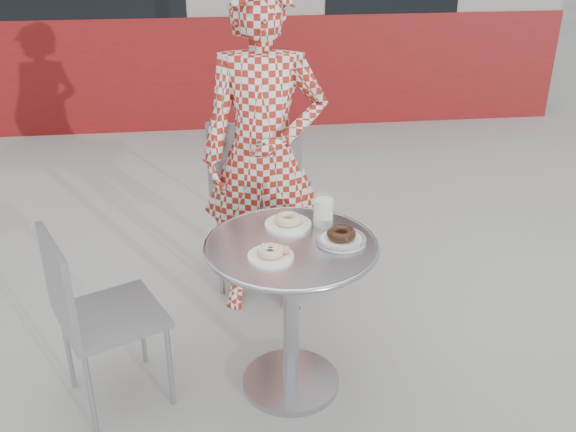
{
  "coord_description": "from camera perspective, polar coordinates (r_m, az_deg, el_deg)",
  "views": [
    {
      "loc": [
        -0.24,
        -2.15,
        1.86
      ],
      "look_at": [
        0.04,
        0.11,
        0.76
      ],
      "focal_mm": 40.0,
      "sensor_mm": 36.0,
      "label": 1
    }
  ],
  "objects": [
    {
      "name": "plate_far",
      "position": [
        2.6,
        0.01,
        -0.53
      ],
      "size": [
        0.19,
        0.19,
        0.05
      ],
      "rotation": [
        0.0,
        0.0,
        0.13
      ],
      "color": "white",
      "rests_on": "bistro_table"
    },
    {
      "name": "chair_far",
      "position": [
        3.43,
        -2.18,
        -1.42
      ],
      "size": [
        0.56,
        0.56,
        0.95
      ],
      "rotation": [
        0.0,
        0.0,
        2.87
      ],
      "color": "#999BA0",
      "rests_on": "ground"
    },
    {
      "name": "seated_person",
      "position": [
        3.02,
        -2.15,
        5.36
      ],
      "size": [
        0.63,
        0.46,
        1.61
      ],
      "primitive_type": "imported",
      "rotation": [
        0.0,
        0.0,
        -0.13
      ],
      "color": "maroon",
      "rests_on": "ground"
    },
    {
      "name": "plate_near",
      "position": [
        2.37,
        -1.48,
        -3.34
      ],
      "size": [
        0.17,
        0.17,
        0.05
      ],
      "rotation": [
        0.0,
        0.0,
        -0.34
      ],
      "color": "white",
      "rests_on": "bistro_table"
    },
    {
      "name": "milk_cup",
      "position": [
        2.59,
        3.16,
        0.46
      ],
      "size": [
        0.09,
        0.09,
        0.13
      ],
      "rotation": [
        0.0,
        0.0,
        -0.08
      ],
      "color": "white",
      "rests_on": "bistro_table"
    },
    {
      "name": "plate_checker",
      "position": [
        2.49,
        4.75,
        -1.91
      ],
      "size": [
        0.2,
        0.2,
        0.05
      ],
      "rotation": [
        0.0,
        0.0,
        -0.14
      ],
      "color": "white",
      "rests_on": "bistro_table"
    },
    {
      "name": "ground",
      "position": [
        2.85,
        -0.53,
        -14.86
      ],
      "size": [
        60.0,
        60.0,
        0.0
      ],
      "primitive_type": "plane",
      "color": "#A9A7A1",
      "rests_on": "ground"
    },
    {
      "name": "bistro_table",
      "position": [
        2.56,
        0.28,
        -5.77
      ],
      "size": [
        0.68,
        0.68,
        0.69
      ],
      "rotation": [
        0.0,
        0.0,
        0.19
      ],
      "color": "silver",
      "rests_on": "ground"
    },
    {
      "name": "chair_left",
      "position": [
        2.74,
        -15.23,
        -11.37
      ],
      "size": [
        0.5,
        0.5,
        0.79
      ],
      "rotation": [
        0.0,
        0.0,
        2.0
      ],
      "color": "#999BA0",
      "rests_on": "ground"
    }
  ]
}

